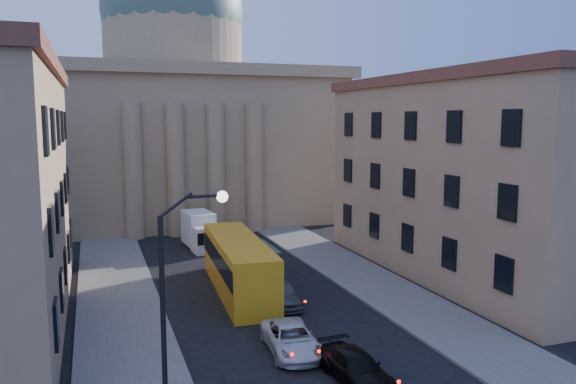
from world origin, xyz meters
TOP-DOWN VIEW (x-y plane):
  - sidewalk_left at (-8.50, 18.00)m, footprint 5.00×60.00m
  - sidewalk_right at (8.50, 18.00)m, footprint 5.00×60.00m
  - church at (0.00, 55.47)m, footprint 68.02×28.76m
  - building_right at (17.00, 22.00)m, footprint 11.60×26.60m
  - street_lamp at (-6.97, 8.00)m, footprint 2.62×0.44m
  - car_left_mid at (-0.80, 12.60)m, footprint 2.65×5.12m
  - car_right_mid at (0.80, 8.65)m, footprint 2.20×4.73m
  - car_right_far at (1.02, 19.33)m, footprint 2.05×4.46m
  - car_right_distant at (1.30, 22.40)m, footprint 1.99×4.37m
  - city_bus at (-0.80, 23.09)m, footprint 3.69×12.79m
  - box_truck at (-0.81, 36.58)m, footprint 2.68×5.89m

SIDE VIEW (x-z plane):
  - sidewalk_left at x=-8.50m, z-range 0.00..0.15m
  - sidewalk_right at x=8.50m, z-range 0.00..0.15m
  - car_right_mid at x=0.80m, z-range 0.00..1.34m
  - car_left_mid at x=-0.80m, z-range 0.00..1.38m
  - car_right_distant at x=1.30m, z-range 0.00..1.39m
  - car_right_far at x=1.02m, z-range 0.00..1.48m
  - box_truck at x=-0.81m, z-range -0.08..3.07m
  - city_bus at x=-0.80m, z-range 0.13..3.69m
  - street_lamp at x=-6.97m, z-range 0.87..9.70m
  - building_right at x=17.00m, z-range 0.07..14.77m
  - church at x=0.00m, z-range -6.42..30.18m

